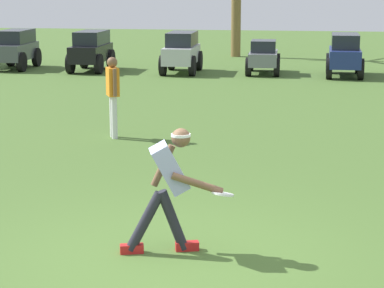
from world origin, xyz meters
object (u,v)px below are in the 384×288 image
Objects in this scene: frisbee_in_flight at (223,194)px; teammate_near_sideline at (113,90)px; parked_car_slot_a at (16,48)px; parked_car_slot_d at (263,56)px; parked_car_slot_c at (182,51)px; parked_car_slot_e at (345,54)px; parked_car_slot_b at (91,49)px; frisbee_thrower at (169,183)px.

teammate_near_sideline is at bearing 115.36° from frisbee_in_flight.
parked_car_slot_d is at bearing -0.42° from parked_car_slot_a.
teammate_near_sideline is 11.14m from parked_car_slot_d.
parked_car_slot_c is (-3.40, 16.76, 0.02)m from frisbee_in_flight.
parked_car_slot_e is (2.61, -0.24, 0.16)m from parked_car_slot_d.
parked_car_slot_a is at bearing 120.40° from teammate_near_sideline.
frisbee_in_flight is 16.94m from parked_car_slot_d.
parked_car_slot_a and parked_car_slot_c have the same top height.
parked_car_slot_a is 1.10× the size of parked_car_slot_d.
teammate_near_sideline reaches higher than parked_car_slot_d.
parked_car_slot_a is 1.01× the size of parked_car_slot_b.
parked_car_slot_d is at bearing 78.92° from teammate_near_sideline.
frisbee_in_flight is at bearing -68.78° from parked_car_slot_b.
parked_car_slot_d is 2.62m from parked_car_slot_e.
frisbee_thrower is 0.58× the size of parked_car_slot_e.
teammate_near_sideline is 0.65× the size of parked_car_slot_e.
teammate_near_sideline reaches higher than parked_car_slot_b.
parked_car_slot_d is at bearing 90.35° from frisbee_thrower.
frisbee_thrower is 0.58× the size of parked_car_slot_b.
frisbee_in_flight is at bearing -61.32° from parked_car_slot_a.
frisbee_in_flight is at bearing -2.18° from frisbee_thrower.
parked_car_slot_a and parked_car_slot_b have the same top height.
parked_car_slot_b is at bearing 178.94° from parked_car_slot_c.
parked_car_slot_d is at bearing 1.05° from parked_car_slot_b.
parked_car_slot_a is at bearing 179.58° from parked_car_slot_d.
frisbee_thrower is 4.10× the size of frisbee_in_flight.
parked_car_slot_c is 1.08× the size of parked_car_slot_d.
parked_car_slot_e is (5.31, -0.08, 0.00)m from parked_car_slot_c.
teammate_near_sideline reaches higher than parked_car_slot_a.
parked_car_slot_c is at bearing 101.48° from frisbee_in_flight.
parked_car_slot_b is 1.00× the size of parked_car_slot_c.
parked_car_slot_d is (8.59, -0.06, -0.16)m from parked_car_slot_a.
parked_car_slot_a is 11.20m from parked_car_slot_e.
frisbee_in_flight is 19.37m from parked_car_slot_a.
parked_car_slot_b is 5.83m from parked_car_slot_d.
parked_car_slot_e is at bearing -5.35° from parked_car_slot_d.
teammate_near_sideline is at bearing -87.02° from parked_car_slot_c.
teammate_near_sideline reaches higher than parked_car_slot_e.
parked_car_slot_a is at bearing 118.68° from frisbee_in_flight.
frisbee_thrower reaches higher than frisbee_in_flight.
teammate_near_sideline is (-2.25, 5.98, 0.15)m from frisbee_thrower.
parked_car_slot_d is (-0.70, 16.93, -0.13)m from frisbee_in_flight.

